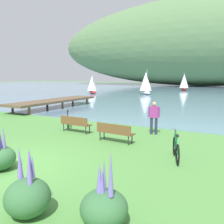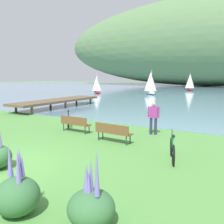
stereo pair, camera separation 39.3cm
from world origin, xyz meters
TOP-DOWN VIEW (x-y plane):
  - ground_plane at (0.00, 0.00)m, footprint 200.00×200.00m
  - bay_water at (0.00, 48.09)m, footprint 180.00×80.00m
  - distant_hillside at (-5.63, 71.27)m, footprint 95.66×28.00m
  - park_bench_near_camera at (-1.14, 4.96)m, footprint 1.82×0.56m
  - park_bench_further_along at (1.66, 4.23)m, footprint 1.83×0.61m
  - bicycle_leaning_near_bench at (-2.50, 6.03)m, footprint 1.18×1.40m
  - bicycle_beside_path at (4.70, 3.28)m, footprint 0.67×1.68m
  - person_at_shoreline at (2.70, 6.61)m, footprint 0.60×0.30m
  - echium_bush_closest_to_camera at (2.78, -1.88)m, footprint 0.99×0.99m
  - echium_bush_mid_cluster at (4.42, -1.40)m, footprint 0.98×0.98m
  - sailboat_nearest_to_shore at (-16.24, 29.54)m, footprint 2.68×2.50m
  - sailboat_mid_bay at (-7.52, 32.19)m, footprint 2.98×3.29m
  - sailboat_toward_hillside at (-4.35, 45.82)m, footprint 2.35×3.24m
  - pier_dock at (-9.00, 12.09)m, footprint 2.40×10.00m

SIDE VIEW (x-z plane):
  - ground_plane at x=0.00m, z-range 0.00..0.00m
  - bay_water at x=0.00m, z-range 0.00..0.04m
  - bicycle_beside_path at x=4.70m, z-range -0.11..0.90m
  - bicycle_leaning_near_bench at x=-2.50m, z-range -0.11..0.90m
  - echium_bush_mid_cluster at x=4.42m, z-range -0.41..1.24m
  - echium_bush_closest_to_camera at x=2.78m, z-range -0.31..1.23m
  - park_bench_near_camera at x=-1.14m, z-range 0.08..0.96m
  - park_bench_further_along at x=1.66m, z-range 0.08..0.96m
  - pier_dock at x=-9.00m, z-range 0.29..1.09m
  - person_at_shoreline at x=2.70m, z-range 0.12..1.83m
  - sailboat_nearest_to_shore at x=-16.24m, z-range -0.06..3.20m
  - sailboat_toward_hillside at x=-4.35m, z-range -0.07..3.61m
  - sailboat_mid_bay at x=-7.52m, z-range -0.08..3.89m
  - distant_hillside at x=-5.63m, z-range 0.04..25.99m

